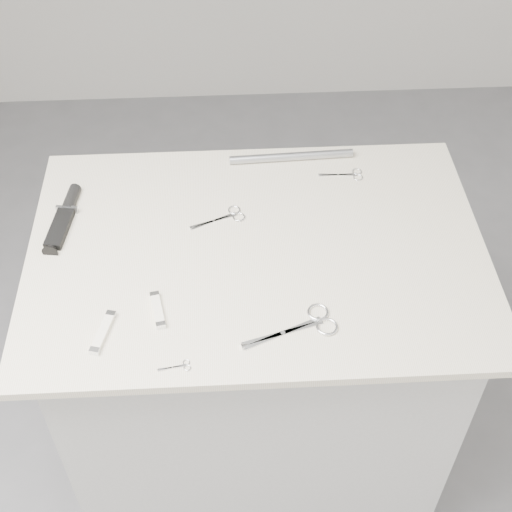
{
  "coord_description": "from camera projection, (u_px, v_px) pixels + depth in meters",
  "views": [
    {
      "loc": [
        -0.06,
        -1.09,
        2.03
      ],
      "look_at": [
        -0.0,
        -0.02,
        0.92
      ],
      "focal_mm": 50.0,
      "sensor_mm": 36.0,
      "label": 1
    }
  ],
  "objects": [
    {
      "name": "plinth",
      "position": [
        257.0,
        372.0,
        1.89
      ],
      "size": [
        0.9,
        0.6,
        0.9
      ],
      "primitive_type": "cube",
      "color": "#B1B1AF",
      "rests_on": "ground"
    },
    {
      "name": "ground",
      "position": [
        257.0,
        456.0,
        2.22
      ],
      "size": [
        4.0,
        4.0,
        0.01
      ],
      "primitive_type": "cube",
      "color": "slate",
      "rests_on": "ground"
    },
    {
      "name": "sheathed_knife",
      "position": [
        65.0,
        215.0,
        1.62
      ],
      "size": [
        0.06,
        0.2,
        0.03
      ],
      "rotation": [
        0.0,
        0.0,
        1.43
      ],
      "color": "black",
      "rests_on": "display_board"
    },
    {
      "name": "large_shears",
      "position": [
        308.0,
        324.0,
        1.4
      ],
      "size": [
        0.19,
        0.11,
        0.01
      ],
      "rotation": [
        0.0,
        0.0,
        0.34
      ],
      "color": "silver",
      "rests_on": "display_board"
    },
    {
      "name": "embroidery_scissors_b",
      "position": [
        348.0,
        175.0,
        1.72
      ],
      "size": [
        0.11,
        0.05,
        0.0
      ],
      "rotation": [
        0.0,
        0.0,
        -0.03
      ],
      "color": "silver",
      "rests_on": "display_board"
    },
    {
      "name": "embroidery_scissors_a",
      "position": [
        227.0,
        217.0,
        1.62
      ],
      "size": [
        0.13,
        0.08,
        0.0
      ],
      "rotation": [
        0.0,
        0.0,
        0.39
      ],
      "color": "silver",
      "rests_on": "display_board"
    },
    {
      "name": "tiny_scissors",
      "position": [
        179.0,
        366.0,
        1.33
      ],
      "size": [
        0.06,
        0.03,
        0.0
      ],
      "rotation": [
        0.0,
        0.0,
        0.16
      ],
      "color": "silver",
      "rests_on": "display_board"
    },
    {
      "name": "pocket_knife_b",
      "position": [
        158.0,
        310.0,
        1.42
      ],
      "size": [
        0.04,
        0.09,
        0.01
      ],
      "rotation": [
        0.0,
        0.0,
        1.77
      ],
      "color": "#EDE6CF",
      "rests_on": "display_board"
    },
    {
      "name": "display_board",
      "position": [
        257.0,
        251.0,
        1.56
      ],
      "size": [
        1.0,
        0.7,
        0.02
      ],
      "primitive_type": "cube",
      "color": "beige",
      "rests_on": "plinth"
    },
    {
      "name": "pocket_knife_a",
      "position": [
        103.0,
        332.0,
        1.38
      ],
      "size": [
        0.05,
        0.11,
        0.01
      ],
      "rotation": [
        0.0,
        0.0,
        1.31
      ],
      "color": "#EDE6CF",
      "rests_on": "display_board"
    },
    {
      "name": "metal_rail",
      "position": [
        291.0,
        157.0,
        1.76
      ],
      "size": [
        0.31,
        0.03,
        0.02
      ],
      "primitive_type": "cylinder",
      "rotation": [
        0.0,
        1.57,
        0.05
      ],
      "color": "#989BA1",
      "rests_on": "display_board"
    }
  ]
}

